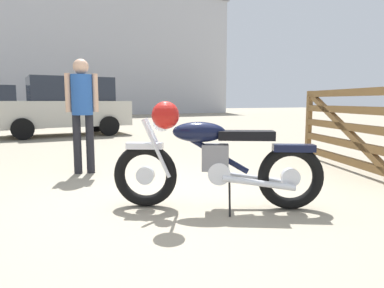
{
  "coord_description": "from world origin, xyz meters",
  "views": [
    {
      "loc": [
        -1.41,
        -3.28,
        1.06
      ],
      "look_at": [
        0.28,
        0.2,
        0.58
      ],
      "focal_mm": 32.51,
      "sensor_mm": 36.0,
      "label": 1
    }
  ],
  "objects_px": {
    "timber_gate": "(355,125)",
    "bystander": "(82,104)",
    "vintage_motorcycle": "(212,160)",
    "red_hatchback_near": "(66,106)"
  },
  "relations": [
    {
      "from": "timber_gate",
      "to": "bystander",
      "type": "bearing_deg",
      "value": 83.85
    },
    {
      "from": "vintage_motorcycle",
      "to": "bystander",
      "type": "relative_size",
      "value": 1.12
    },
    {
      "from": "bystander",
      "to": "red_hatchback_near",
      "type": "relative_size",
      "value": 0.42
    },
    {
      "from": "timber_gate",
      "to": "red_hatchback_near",
      "type": "distance_m",
      "value": 8.51
    },
    {
      "from": "vintage_motorcycle",
      "to": "bystander",
      "type": "height_order",
      "value": "bystander"
    },
    {
      "from": "bystander",
      "to": "timber_gate",
      "type": "bearing_deg",
      "value": -103.03
    },
    {
      "from": "timber_gate",
      "to": "red_hatchback_near",
      "type": "height_order",
      "value": "red_hatchback_near"
    },
    {
      "from": "timber_gate",
      "to": "bystander",
      "type": "height_order",
      "value": "bystander"
    },
    {
      "from": "bystander",
      "to": "red_hatchback_near",
      "type": "bearing_deg",
      "value": 7.76
    },
    {
      "from": "vintage_motorcycle",
      "to": "bystander",
      "type": "distance_m",
      "value": 2.52
    }
  ]
}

